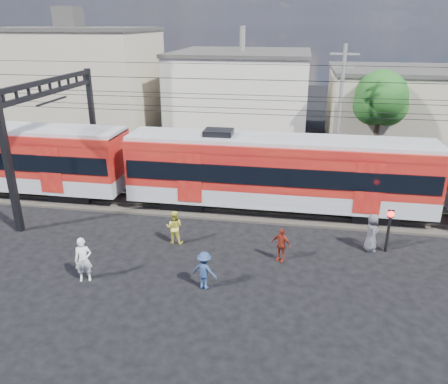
{
  "coord_description": "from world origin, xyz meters",
  "views": [
    {
      "loc": [
        3.42,
        -14.16,
        9.79
      ],
      "look_at": [
        0.11,
        5.0,
        2.16
      ],
      "focal_mm": 35.0,
      "sensor_mm": 36.0,
      "label": 1
    }
  ],
  "objects_px": {
    "pedestrian_c": "(204,270)",
    "crossing_signal": "(389,223)",
    "pedestrian_a": "(83,260)",
    "commuter_train": "(282,171)"
  },
  "relations": [
    {
      "from": "pedestrian_c",
      "to": "crossing_signal",
      "type": "xyz_separation_m",
      "value": [
        7.51,
        4.27,
        0.64
      ]
    },
    {
      "from": "commuter_train",
      "to": "pedestrian_c",
      "type": "xyz_separation_m",
      "value": [
        -2.53,
        -7.89,
        -1.61
      ]
    },
    {
      "from": "commuter_train",
      "to": "pedestrian_a",
      "type": "height_order",
      "value": "commuter_train"
    },
    {
      "from": "pedestrian_a",
      "to": "pedestrian_c",
      "type": "bearing_deg",
      "value": -16.96
    },
    {
      "from": "commuter_train",
      "to": "pedestrian_c",
      "type": "height_order",
      "value": "commuter_train"
    },
    {
      "from": "pedestrian_a",
      "to": "crossing_signal",
      "type": "distance_m",
      "value": 13.2
    },
    {
      "from": "pedestrian_a",
      "to": "pedestrian_c",
      "type": "distance_m",
      "value": 4.88
    },
    {
      "from": "pedestrian_a",
      "to": "crossing_signal",
      "type": "bearing_deg",
      "value": 0.06
    },
    {
      "from": "commuter_train",
      "to": "crossing_signal",
      "type": "bearing_deg",
      "value": -35.96
    },
    {
      "from": "pedestrian_c",
      "to": "crossing_signal",
      "type": "bearing_deg",
      "value": -136.3
    }
  ]
}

